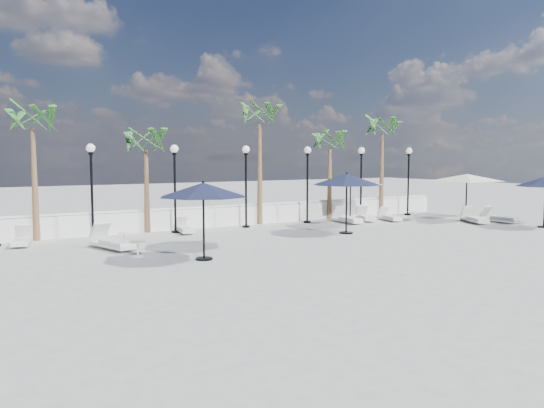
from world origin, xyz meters
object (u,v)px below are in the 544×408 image
lounger_4 (347,218)px  lounger_5 (389,217)px  lounger_1 (21,240)px  parasol_navy_mid (347,180)px  parasol_cream_sq_a (467,174)px  lounger_3 (113,242)px  parasol_navy_left (203,190)px  lounger_2 (184,228)px  lounger_8 (499,218)px  lounger_6 (366,216)px  parasol_cream_sq_b (351,178)px  lounger_7 (474,218)px

lounger_4 → lounger_5: 2.55m
lounger_4 → lounger_1: bearing=178.8°
parasol_navy_mid → parasol_cream_sq_a: 8.38m
lounger_1 → lounger_3: size_ratio=0.81×
lounger_1 → parasol_navy_left: parasol_navy_left is taller
lounger_2 → lounger_4: (8.32, -0.88, 0.03)m
lounger_1 → lounger_5: lounger_1 is taller
lounger_2 → lounger_5: (10.84, -1.25, 0.00)m
lounger_8 → lounger_6: bearing=135.5°
parasol_navy_left → lounger_3: bearing=120.6°
lounger_6 → parasol_cream_sq_a: 5.70m
lounger_4 → parasol_cream_sq_b: (0.92, 0.86, 1.97)m
lounger_1 → parasol_navy_mid: (12.43, -3.73, 2.11)m
lounger_4 → lounger_6: size_ratio=1.01×
lounger_2 → parasol_navy_left: 6.58m
lounger_8 → parasol_cream_sq_b: 7.77m
lounger_6 → lounger_3: bearing=-148.0°
parasol_cream_sq_a → parasol_navy_left: bearing=-170.1°
lounger_1 → lounger_6: 16.22m
lounger_1 → lounger_2: bearing=11.3°
lounger_3 → lounger_6: lounger_3 is taller
lounger_3 → parasol_cream_sq_b: parasol_cream_sq_b is taller
lounger_3 → lounger_5: (14.59, 1.32, -0.06)m
lounger_2 → lounger_8: lounger_8 is taller
lounger_1 → lounger_8: (21.66, -4.58, 0.01)m
lounger_7 → lounger_8: 1.41m
lounger_4 → lounger_7: lounger_7 is taller
lounger_2 → lounger_6: (9.74, -0.66, 0.02)m
lounger_1 → parasol_cream_sq_a: (20.79, -3.23, 2.20)m
lounger_4 → parasol_navy_mid: 4.24m
lounger_8 → parasol_navy_left: bearing=176.1°
lounger_7 → lounger_8: bearing=6.1°
parasol_cream_sq_b → lounger_4: bearing=-136.9°
lounger_6 → lounger_7: (4.11, -3.48, 0.01)m
lounger_8 → lounger_1: bearing=159.3°
lounger_7 → parasol_cream_sq_a: bearing=86.6°
parasol_navy_mid → parasol_cream_sq_a: (8.36, 0.50, 0.09)m
lounger_5 → parasol_cream_sq_b: bearing=154.5°
lounger_6 → lounger_8: size_ratio=1.00×
lounger_5 → parasol_navy_mid: (-4.87, -2.48, 2.12)m
lounger_1 → lounger_7: (20.32, -4.14, 0.02)m
parasol_cream_sq_a → parasol_cream_sq_b: bearing=147.8°
lounger_4 → lounger_7: (5.54, -3.26, 0.00)m
parasol_navy_left → lounger_8: bearing=4.9°
lounger_8 → lounger_5: bearing=133.8°
lounger_7 → lounger_2: bearing=-172.4°
parasol_navy_left → parasol_cream_sq_b: 12.49m
lounger_4 → parasol_cream_sq_a: bearing=-19.1°
lounger_4 → parasol_navy_left: bearing=-150.6°
lounger_4 → lounger_6: 1.44m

